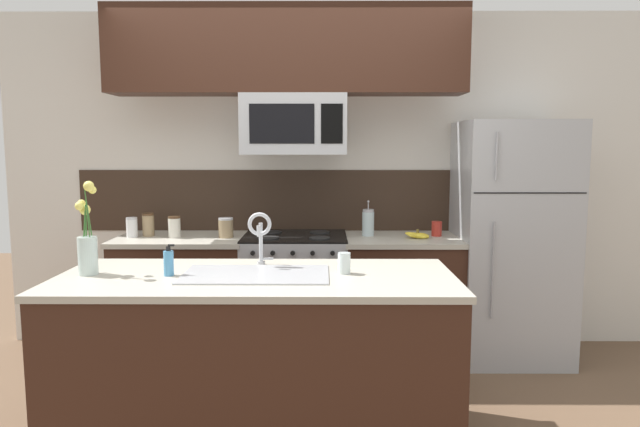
{
  "coord_description": "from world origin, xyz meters",
  "views": [
    {
      "loc": [
        0.21,
        -3.26,
        1.58
      ],
      "look_at": [
        0.19,
        0.27,
        1.16
      ],
      "focal_mm": 32.0,
      "sensor_mm": 36.0,
      "label": 1
    }
  ],
  "objects_px": {
    "microwave": "(294,125)",
    "french_press": "(368,223)",
    "storage_jar_short": "(174,227)",
    "sink_faucet": "(260,231)",
    "refrigerator": "(510,241)",
    "dish_soap_bottle": "(169,263)",
    "drinking_glass": "(344,263)",
    "flower_vase": "(88,247)",
    "stove_range": "(295,296)",
    "storage_jar_medium": "(148,225)",
    "storage_jar_squat": "(226,228)",
    "storage_jar_tall": "(132,227)",
    "banana_bunch": "(418,235)",
    "coffee_tin": "(437,229)"
  },
  "relations": [
    {
      "from": "storage_jar_short",
      "to": "sink_faucet",
      "type": "bearing_deg",
      "value": -53.52
    },
    {
      "from": "refrigerator",
      "to": "storage_jar_medium",
      "type": "bearing_deg",
      "value": 179.6
    },
    {
      "from": "stove_range",
      "to": "refrigerator",
      "type": "relative_size",
      "value": 0.53
    },
    {
      "from": "drinking_glass",
      "to": "storage_jar_medium",
      "type": "bearing_deg",
      "value": 138.57
    },
    {
      "from": "coffee_tin",
      "to": "drinking_glass",
      "type": "distance_m",
      "value": 1.46
    },
    {
      "from": "storage_jar_short",
      "to": "drinking_glass",
      "type": "height_order",
      "value": "storage_jar_short"
    },
    {
      "from": "storage_jar_tall",
      "to": "drinking_glass",
      "type": "height_order",
      "value": "storage_jar_tall"
    },
    {
      "from": "storage_jar_medium",
      "to": "banana_bunch",
      "type": "height_order",
      "value": "storage_jar_medium"
    },
    {
      "from": "flower_vase",
      "to": "microwave",
      "type": "bearing_deg",
      "value": 50.0
    },
    {
      "from": "storage_jar_short",
      "to": "storage_jar_squat",
      "type": "bearing_deg",
      "value": 0.07
    },
    {
      "from": "dish_soap_bottle",
      "to": "refrigerator",
      "type": "bearing_deg",
      "value": 30.38
    },
    {
      "from": "stove_range",
      "to": "storage_jar_medium",
      "type": "distance_m",
      "value": 1.22
    },
    {
      "from": "banana_bunch",
      "to": "flower_vase",
      "type": "height_order",
      "value": "flower_vase"
    },
    {
      "from": "storage_jar_medium",
      "to": "banana_bunch",
      "type": "distance_m",
      "value": 2.0
    },
    {
      "from": "refrigerator",
      "to": "dish_soap_bottle",
      "type": "bearing_deg",
      "value": -149.62
    },
    {
      "from": "storage_jar_squat",
      "to": "drinking_glass",
      "type": "height_order",
      "value": "storage_jar_squat"
    },
    {
      "from": "storage_jar_short",
      "to": "sink_faucet",
      "type": "xyz_separation_m",
      "value": [
        0.74,
        -1.01,
        0.12
      ]
    },
    {
      "from": "storage_jar_medium",
      "to": "drinking_glass",
      "type": "height_order",
      "value": "storage_jar_medium"
    },
    {
      "from": "dish_soap_bottle",
      "to": "drinking_glass",
      "type": "height_order",
      "value": "dish_soap_bottle"
    },
    {
      "from": "drinking_glass",
      "to": "stove_range",
      "type": "bearing_deg",
      "value": 104.8
    },
    {
      "from": "storage_jar_tall",
      "to": "storage_jar_short",
      "type": "distance_m",
      "value": 0.32
    },
    {
      "from": "dish_soap_bottle",
      "to": "drinking_glass",
      "type": "bearing_deg",
      "value": 3.3
    },
    {
      "from": "storage_jar_squat",
      "to": "coffee_tin",
      "type": "relative_size",
      "value": 1.32
    },
    {
      "from": "stove_range",
      "to": "storage_jar_medium",
      "type": "xyz_separation_m",
      "value": [
        -1.1,
        0.04,
        0.53
      ]
    },
    {
      "from": "storage_jar_medium",
      "to": "storage_jar_short",
      "type": "bearing_deg",
      "value": -17.12
    },
    {
      "from": "microwave",
      "to": "flower_vase",
      "type": "bearing_deg",
      "value": -130.0
    },
    {
      "from": "banana_bunch",
      "to": "sink_faucet",
      "type": "xyz_separation_m",
      "value": [
        -1.04,
        -0.97,
        0.18
      ]
    },
    {
      "from": "storage_jar_medium",
      "to": "stove_range",
      "type": "bearing_deg",
      "value": -2.02
    },
    {
      "from": "coffee_tin",
      "to": "storage_jar_tall",
      "type": "bearing_deg",
      "value": -178.44
    },
    {
      "from": "storage_jar_tall",
      "to": "coffee_tin",
      "type": "xyz_separation_m",
      "value": [
        2.26,
        0.06,
        -0.02
      ]
    },
    {
      "from": "drinking_glass",
      "to": "flower_vase",
      "type": "bearing_deg",
      "value": -178.87
    },
    {
      "from": "storage_jar_squat",
      "to": "sink_faucet",
      "type": "height_order",
      "value": "sink_faucet"
    },
    {
      "from": "microwave",
      "to": "coffee_tin",
      "type": "bearing_deg",
      "value": 3.85
    },
    {
      "from": "refrigerator",
      "to": "dish_soap_bottle",
      "type": "height_order",
      "value": "refrigerator"
    },
    {
      "from": "storage_jar_tall",
      "to": "coffee_tin",
      "type": "relative_size",
      "value": 1.33
    },
    {
      "from": "storage_jar_tall",
      "to": "stove_range",
      "type": "bearing_deg",
      "value": 0.54
    },
    {
      "from": "coffee_tin",
      "to": "storage_jar_medium",
      "type": "bearing_deg",
      "value": -179.7
    },
    {
      "from": "drinking_glass",
      "to": "refrigerator",
      "type": "bearing_deg",
      "value": 43.93
    },
    {
      "from": "flower_vase",
      "to": "stove_range",
      "type": "bearing_deg",
      "value": 50.49
    },
    {
      "from": "refrigerator",
      "to": "storage_jar_squat",
      "type": "distance_m",
      "value": 2.11
    },
    {
      "from": "flower_vase",
      "to": "refrigerator",
      "type": "bearing_deg",
      "value": 25.65
    },
    {
      "from": "microwave",
      "to": "french_press",
      "type": "bearing_deg",
      "value": 8.46
    },
    {
      "from": "refrigerator",
      "to": "french_press",
      "type": "xyz_separation_m",
      "value": [
        -1.05,
        0.04,
        0.13
      ]
    },
    {
      "from": "french_press",
      "to": "storage_jar_squat",
      "type": "bearing_deg",
      "value": -175.32
    },
    {
      "from": "storage_jar_squat",
      "to": "french_press",
      "type": "relative_size",
      "value": 0.54
    },
    {
      "from": "french_press",
      "to": "storage_jar_tall",
      "type": "bearing_deg",
      "value": -177.66
    },
    {
      "from": "refrigerator",
      "to": "sink_faucet",
      "type": "distance_m",
      "value": 2.05
    },
    {
      "from": "sink_faucet",
      "to": "banana_bunch",
      "type": "bearing_deg",
      "value": 43.11
    },
    {
      "from": "refrigerator",
      "to": "storage_jar_squat",
      "type": "xyz_separation_m",
      "value": [
        -2.11,
        -0.05,
        0.1
      ]
    },
    {
      "from": "coffee_tin",
      "to": "flower_vase",
      "type": "distance_m",
      "value": 2.45
    }
  ]
}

